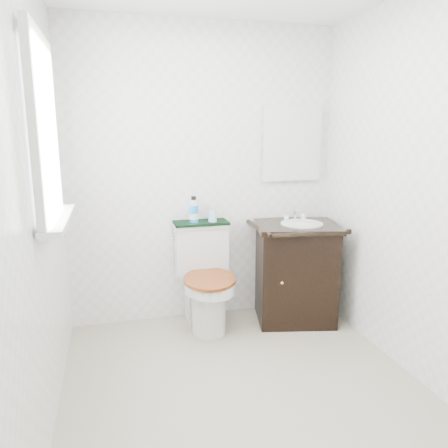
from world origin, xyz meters
name	(u,v)px	position (x,y,z in m)	size (l,w,h in m)	color
floor	(246,390)	(0.00, 0.00, 0.00)	(2.40, 2.40, 0.00)	#A49A84
wall_back	(204,176)	(0.00, 1.20, 1.20)	(2.40, 2.40, 0.00)	white
wall_front	(371,257)	(0.00, -1.20, 1.20)	(2.40, 2.40, 0.00)	white
wall_left	(36,206)	(-1.10, 0.00, 1.20)	(2.40, 2.40, 0.00)	white
wall_right	(418,190)	(1.10, 0.00, 1.20)	(2.40, 2.40, 0.00)	white
window	(43,133)	(-1.07, 0.25, 1.55)	(0.02, 0.70, 0.90)	white
mirror	(292,144)	(0.75, 1.18, 1.45)	(0.50, 0.02, 0.60)	silver
toilet	(205,283)	(-0.05, 0.97, 0.36)	(0.46, 0.66, 0.82)	silver
vanity	(295,270)	(0.71, 0.90, 0.43)	(0.75, 0.68, 0.92)	black
trash_bin	(209,301)	(0.01, 1.10, 0.15)	(0.23, 0.19, 0.30)	white
towel	(201,223)	(-0.05, 1.09, 0.83)	(0.44, 0.22, 0.02)	black
mouthwash_bottle	(194,210)	(-0.11, 1.08, 0.94)	(0.07, 0.07, 0.21)	blue
cup	(212,216)	(0.04, 1.07, 0.89)	(0.07, 0.07, 0.09)	#8FBEEA
soap_bar	(287,220)	(0.66, 1.01, 0.83)	(0.06, 0.04, 0.02)	#186D77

